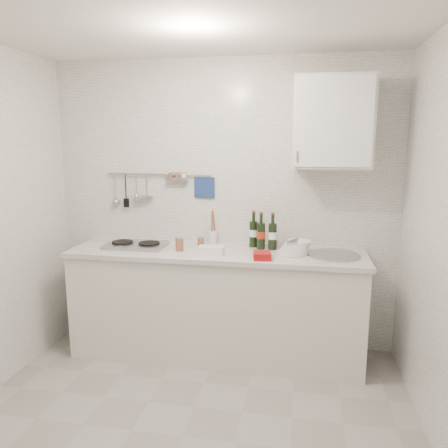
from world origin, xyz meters
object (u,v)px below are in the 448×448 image
utensil_crock (213,236)px  plate_stack_hob (122,246)px  wall_cabinet (333,123)px  wine_bottles (262,230)px  plate_stack_sink (296,247)px

utensil_crock → plate_stack_hob: bearing=-159.9°
wall_cabinet → utensil_crock: bearing=172.8°
wall_cabinet → utensil_crock: 1.38m
plate_stack_hob → wall_cabinet: bearing=4.9°
plate_stack_hob → wine_bottles: (1.19, 0.17, 0.14)m
plate_stack_hob → wine_bottles: wine_bottles is taller
wall_cabinet → plate_stack_sink: size_ratio=2.68×
plate_stack_hob → utensil_crock: size_ratio=0.89×
wall_cabinet → utensil_crock: size_ratio=2.33×
plate_stack_hob → wine_bottles: 1.21m
wall_cabinet → plate_stack_hob: wall_cabinet is taller
wine_bottles → utensil_crock: bearing=167.1°
wall_cabinet → plate_stack_hob: size_ratio=2.63×
plate_stack_sink → utensil_crock: utensil_crock is taller
wall_cabinet → wine_bottles: size_ratio=2.26×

